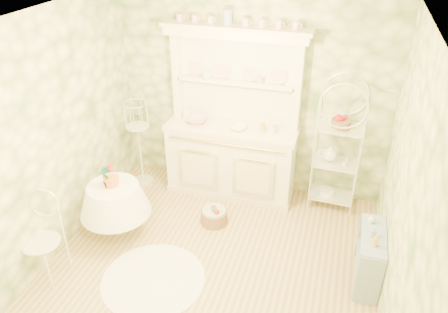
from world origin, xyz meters
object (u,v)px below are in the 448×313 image
(side_shelf, at_px, (369,259))
(cafe_chair, at_px, (41,244))
(birdcage_stand, at_px, (139,139))
(floor_basket, at_px, (214,215))
(round_table, at_px, (116,212))
(kitchen_dresser, at_px, (232,117))
(bakers_rack, at_px, (338,147))

(side_shelf, relative_size, cafe_chair, 0.75)
(cafe_chair, distance_m, birdcage_stand, 2.02)
(side_shelf, height_order, floor_basket, side_shelf)
(round_table, bearing_deg, cafe_chair, -116.54)
(round_table, xyz_separation_m, cafe_chair, (-0.42, -0.83, 0.10))
(cafe_chair, bearing_deg, side_shelf, 4.93)
(side_shelf, bearing_deg, round_table, -175.69)
(kitchen_dresser, xyz_separation_m, side_shelf, (1.87, -1.23, -0.87))
(cafe_chair, relative_size, birdcage_stand, 0.61)
(kitchen_dresser, height_order, round_table, kitchen_dresser)
(kitchen_dresser, xyz_separation_m, round_table, (-1.06, -1.32, -0.81))
(side_shelf, distance_m, birdcage_stand, 3.36)
(bakers_rack, height_order, birdcage_stand, bakers_rack)
(bakers_rack, bearing_deg, kitchen_dresser, -174.76)
(birdcage_stand, bearing_deg, kitchen_dresser, 7.38)
(cafe_chair, bearing_deg, kitchen_dresser, 44.98)
(cafe_chair, xyz_separation_m, floor_basket, (1.47, 1.38, -0.33))
(birdcage_stand, bearing_deg, round_table, -78.88)
(bakers_rack, distance_m, round_table, 2.86)
(round_table, relative_size, cafe_chair, 0.77)
(birdcage_stand, distance_m, floor_basket, 1.54)
(kitchen_dresser, relative_size, floor_basket, 6.67)
(floor_basket, bearing_deg, kitchen_dresser, 89.60)
(side_shelf, relative_size, round_table, 0.97)
(bakers_rack, distance_m, side_shelf, 1.51)
(bakers_rack, bearing_deg, birdcage_stand, -172.56)
(bakers_rack, relative_size, floor_basket, 5.16)
(side_shelf, bearing_deg, bakers_rack, 113.16)
(cafe_chair, xyz_separation_m, birdcage_stand, (0.19, 1.99, 0.28))
(birdcage_stand, bearing_deg, floor_basket, -25.19)
(bakers_rack, xyz_separation_m, side_shelf, (0.49, -1.30, -0.61))
(side_shelf, height_order, round_table, round_table)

